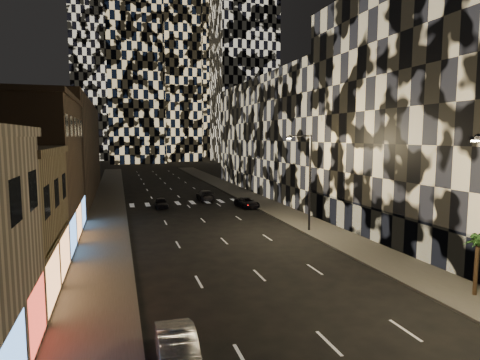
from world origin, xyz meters
TOP-DOWN VIEW (x-y plane):
  - sidewalk_left at (-10.00, 50.00)m, footprint 4.00×120.00m
  - sidewalk_right at (10.00, 50.00)m, footprint 4.00×120.00m
  - curb_left at (-7.90, 50.00)m, footprint 0.20×120.00m
  - curb_right at (7.90, 50.00)m, footprint 0.20×120.00m
  - retail_brown at (-17.00, 33.50)m, footprint 10.00×15.00m
  - retail_filler_left at (-17.00, 60.00)m, footprint 10.00×40.00m
  - midrise_right at (20.00, 24.50)m, footprint 16.00×25.00m
  - midrise_base at (12.30, 24.50)m, footprint 0.60×25.00m
  - midrise_filler_right at (20.00, 57.00)m, footprint 16.00×40.00m
  - tower_right_mid at (35.00, 135.00)m, footprint 20.00×20.00m
  - tower_left_back at (-12.00, 165.00)m, footprint 24.00×24.00m
  - tower_center_low at (-2.00, 140.00)m, footprint 18.00×18.00m
  - streetlight_far at (8.35, 30.00)m, footprint 2.55×0.25m
  - car_silver_parked at (-6.60, 11.02)m, footprint 1.60×4.36m
  - car_dark_midlane at (-3.50, 46.85)m, footprint 1.57×3.83m
  - car_dark_oncoming at (3.11, 51.23)m, footprint 2.27×5.13m
  - car_dark_rightlane at (7.00, 44.14)m, footprint 2.46×4.64m
  - palm_tree at (10.38, 13.10)m, footprint 1.75×1.77m

SIDE VIEW (x-z plane):
  - sidewalk_left at x=-10.00m, z-range 0.00..0.15m
  - sidewalk_right at x=10.00m, z-range 0.00..0.15m
  - curb_left at x=-7.90m, z-range 0.00..0.15m
  - curb_right at x=7.90m, z-range 0.00..0.15m
  - car_dark_rightlane at x=7.00m, z-range 0.00..1.24m
  - car_dark_midlane at x=-3.50m, z-range 0.00..1.30m
  - car_silver_parked at x=-6.60m, z-range 0.00..1.43m
  - car_dark_oncoming at x=3.11m, z-range 0.00..1.47m
  - midrise_base at x=12.30m, z-range 0.00..3.00m
  - palm_tree at x=10.38m, z-range 1.28..4.75m
  - streetlight_far at x=8.35m, z-range 0.85..9.85m
  - retail_brown at x=-17.00m, z-range 0.00..12.00m
  - retail_filler_left at x=-17.00m, z-range 0.00..14.00m
  - midrise_filler_right at x=20.00m, z-range 0.00..18.00m
  - midrise_right at x=20.00m, z-range 0.00..22.00m
  - tower_center_low at x=-2.00m, z-range 0.00..95.00m
  - tower_right_mid at x=35.00m, z-range 0.00..100.00m
  - tower_left_back at x=-12.00m, z-range 0.00..120.00m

